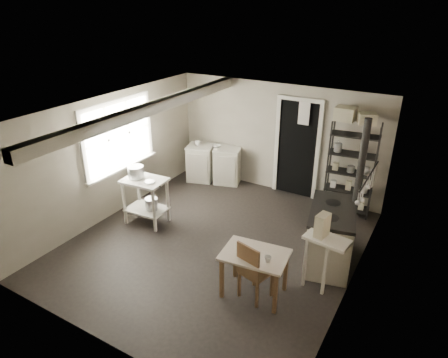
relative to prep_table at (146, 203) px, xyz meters
The scene contains 31 objects.
floor 1.52m from the prep_table, ahead, with size 5.00×5.00×0.00m, color black.
ceiling 2.40m from the prep_table, ahead, with size 5.00×5.00×0.00m, color beige.
wall_back 3.01m from the prep_table, 59.70° to the left, with size 4.50×0.02×2.30m, color #A29B8A.
wall_front 2.98m from the prep_table, 59.39° to the right, with size 4.50×0.02×2.30m, color #A29B8A.
wall_left 1.08m from the prep_table, behind, with size 0.02×5.00×2.30m, color #A29B8A.
wall_right 3.79m from the prep_table, ahead, with size 0.02×5.00×2.30m, color #A29B8A.
window 1.35m from the prep_table, 163.97° to the left, with size 0.12×1.76×1.28m, color silver, non-canonical shape.
doorway 3.20m from the prep_table, 52.31° to the left, with size 0.96×0.10×2.08m, color silver, non-canonical shape.
ceiling_beam 1.82m from the prep_table, ahead, with size 0.18×5.00×0.18m, color silver, non-canonical shape.
wallpaper_panel 3.79m from the prep_table, ahead, with size 0.01×5.00×2.30m, color #BAA997, non-canonical shape.
utensil_rail 3.89m from the prep_table, ahead, with size 0.06×1.20×0.44m, color #AAAAAC, non-canonical shape.
prep_table is the anchor object (origin of this frame).
stockpot 0.57m from the prep_table, behind, with size 0.29×0.29×0.31m, color #AAAAAC.
saucepan 0.48m from the prep_table, 16.86° to the right, with size 0.19×0.19×0.10m, color #AAAAAC.
bucket 0.11m from the prep_table, 10.85° to the left, with size 0.23×0.23×0.25m, color #AAAAAC.
base_cabinets 2.20m from the prep_table, 87.12° to the left, with size 1.25×0.53×0.82m, color beige, non-canonical shape.
mixing_bowl 2.28m from the prep_table, 85.53° to the left, with size 0.25×0.25×0.06m, color white.
counter_cup 2.18m from the prep_table, 96.94° to the left, with size 0.13×0.13×0.10m, color white.
shelf_rack 3.86m from the prep_table, 35.91° to the left, with size 0.86×0.34×1.83m, color black, non-canonical shape.
shelf_jar 3.73m from the prep_table, 39.13° to the left, with size 0.09×0.09×0.19m, color white.
storage_box_a 3.97m from the prep_table, 37.92° to the left, with size 0.35×0.31×0.24m, color beige.
storage_box_b 4.23m from the prep_table, 34.06° to the left, with size 0.30×0.28×0.19m, color beige.
stove 3.31m from the prep_table, ahead, with size 0.66×1.20×0.94m, color beige, non-canonical shape.
stovepipe 3.81m from the prep_table, 15.05° to the left, with size 0.11×0.11×1.42m, color black, non-canonical shape.
side_ledge 3.43m from the prep_table, ahead, with size 0.60×0.32×0.93m, color silver, non-canonical shape.
oats_box 3.39m from the prep_table, ahead, with size 0.13×0.22×0.33m, color beige.
work_table 2.71m from the prep_table, 16.56° to the right, with size 0.89×0.62×0.68m, color beige, non-canonical shape.
table_cup 2.97m from the prep_table, 16.81° to the right, with size 0.09×0.09×0.09m, color white.
chair 2.76m from the prep_table, 17.06° to the right, with size 0.38×0.40×0.92m, color brown, non-canonical shape.
flour_sack 3.46m from the prep_table, 30.01° to the left, with size 0.37×0.31×0.44m, color white.
floor_crock 3.17m from the prep_table, ahead, with size 0.12×0.12×0.15m, color white.
Camera 1 is at (3.03, -4.87, 3.86)m, focal length 32.00 mm.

